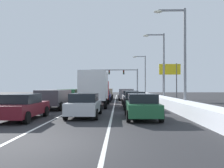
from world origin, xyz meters
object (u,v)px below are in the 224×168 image
at_px(sedan_silver_center_lane_nearest, 85,105).
at_px(suv_tan_center_lane_fourth, 106,93).
at_px(roadside_sign_right, 170,73).
at_px(sedan_black_left_lane_fourth, 82,95).
at_px(sedan_navy_center_lane_third, 104,96).
at_px(street_lamp_right_near, 181,49).
at_px(street_lamp_right_mid, 161,61).
at_px(suv_charcoal_left_lane_second, 54,97).
at_px(suv_green_left_lane_third, 70,95).
at_px(street_lamp_right_far, 144,72).
at_px(box_truck_center_lane_second, 95,87).
at_px(sedan_maroon_left_lane_nearest, 22,107).
at_px(sedan_black_right_lane_second, 135,100).
at_px(suv_gray_right_lane_fourth, 126,93).
at_px(traffic_light_gantry, 121,75).
at_px(sedan_white_right_lane_third, 130,97).
at_px(sedan_green_right_lane_nearest, 142,106).

distance_m(sedan_silver_center_lane_nearest, suv_tan_center_lane_fourth, 22.23).
bearing_deg(roadside_sign_right, sedan_black_left_lane_fourth, -175.39).
distance_m(sedan_navy_center_lane_third, sedan_black_left_lane_fourth, 4.86).
height_order(street_lamp_right_near, street_lamp_right_mid, street_lamp_right_mid).
xyz_separation_m(sedan_navy_center_lane_third, suv_charcoal_left_lane_second, (-3.66, -10.28, 0.25)).
relative_size(sedan_silver_center_lane_nearest, suv_charcoal_left_lane_second, 0.92).
height_order(sedan_navy_center_lane_third, suv_charcoal_left_lane_second, suv_charcoal_left_lane_second).
distance_m(suv_green_left_lane_third, street_lamp_right_far, 22.92).
bearing_deg(sedan_black_left_lane_fourth, box_truck_center_lane_second, -74.42).
bearing_deg(street_lamp_right_mid, sedan_maroon_left_lane_nearest, -126.02).
relative_size(sedan_black_right_lane_second, suv_gray_right_lane_fourth, 0.92).
relative_size(suv_charcoal_left_lane_second, roadside_sign_right, 0.89).
bearing_deg(suv_green_left_lane_third, traffic_light_gantry, 76.74).
relative_size(sedan_black_right_lane_second, sedan_silver_center_lane_nearest, 1.00).
bearing_deg(sedan_black_left_lane_fourth, sedan_silver_center_lane_nearest, -80.41).
bearing_deg(sedan_navy_center_lane_third, suv_tan_center_lane_fourth, 90.41).
bearing_deg(suv_gray_right_lane_fourth, street_lamp_right_far, 73.37).
bearing_deg(sedan_black_right_lane_second, street_lamp_right_mid, 64.19).
xyz_separation_m(suv_charcoal_left_lane_second, sedan_black_left_lane_fourth, (0.22, 13.70, -0.25)).
relative_size(box_truck_center_lane_second, sedan_maroon_left_lane_nearest, 1.60).
bearing_deg(sedan_white_right_lane_third, roadside_sign_right, 52.85).
relative_size(sedan_black_right_lane_second, sedan_navy_center_lane_third, 1.00).
xyz_separation_m(suv_gray_right_lane_fourth, suv_tan_center_lane_fourth, (-3.04, 3.91, 0.00)).
bearing_deg(street_lamp_right_far, street_lamp_right_mid, -89.65).
bearing_deg(suv_charcoal_left_lane_second, suv_gray_right_lane_fourth, 63.35).
distance_m(sedan_white_right_lane_third, sedan_black_left_lane_fourth, 9.97).
relative_size(sedan_black_right_lane_second, roadside_sign_right, 0.82).
xyz_separation_m(sedan_black_right_lane_second, street_lamp_right_mid, (3.82, 7.89, 4.31)).
xyz_separation_m(suv_green_left_lane_third, traffic_light_gantry, (6.30, 26.74, 3.72)).
bearing_deg(suv_gray_right_lane_fourth, street_lamp_right_near, -73.90).
relative_size(suv_tan_center_lane_fourth, sedan_black_left_lane_fourth, 1.09).
bearing_deg(sedan_silver_center_lane_nearest, sedan_black_left_lane_fourth, 99.59).
bearing_deg(sedan_silver_center_lane_nearest, roadside_sign_right, 63.36).
height_order(sedan_green_right_lane_nearest, suv_tan_center_lane_fourth, suv_tan_center_lane_fourth).
relative_size(suv_tan_center_lane_fourth, sedan_maroon_left_lane_nearest, 1.09).
height_order(suv_charcoal_left_lane_second, street_lamp_right_mid, street_lamp_right_mid).
relative_size(sedan_white_right_lane_third, suv_gray_right_lane_fourth, 0.92).
distance_m(suv_charcoal_left_lane_second, street_lamp_right_near, 11.48).
distance_m(suv_tan_center_lane_fourth, traffic_light_gantry, 17.22).
relative_size(suv_charcoal_left_lane_second, street_lamp_right_far, 0.59).
distance_m(sedan_navy_center_lane_third, street_lamp_right_far, 18.51).
distance_m(suv_gray_right_lane_fourth, traffic_light_gantry, 20.86).
bearing_deg(sedan_silver_center_lane_nearest, street_lamp_right_near, 29.92).
height_order(sedan_green_right_lane_nearest, street_lamp_right_far, street_lamp_right_far).
xyz_separation_m(suv_gray_right_lane_fourth, street_lamp_right_near, (4.07, -14.10, 4.01)).
bearing_deg(street_lamp_right_near, sedan_green_right_lane_nearest, -126.42).
relative_size(sedan_silver_center_lane_nearest, sedan_navy_center_lane_third, 1.00).
xyz_separation_m(sedan_white_right_lane_third, traffic_light_gantry, (-0.75, 27.42, 3.97)).
distance_m(sedan_green_right_lane_nearest, suv_gray_right_lane_fourth, 19.14).
distance_m(sedan_maroon_left_lane_nearest, sedan_black_left_lane_fourth, 20.27).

